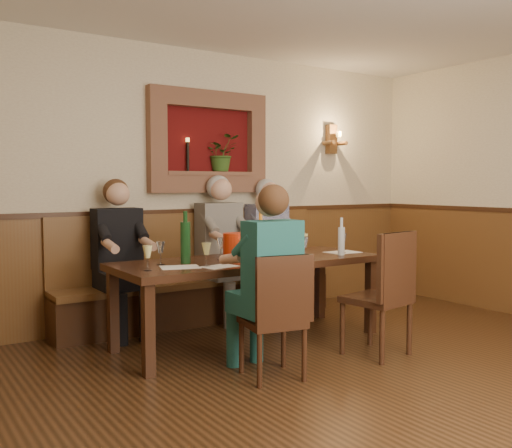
{
  "coord_description": "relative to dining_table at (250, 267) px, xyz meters",
  "views": [
    {
      "loc": [
        -2.72,
        -2.34,
        1.41
      ],
      "look_at": [
        0.1,
        1.9,
        1.05
      ],
      "focal_mm": 40.0,
      "sensor_mm": 36.0,
      "label": 1
    }
  ],
  "objects": [
    {
      "name": "wine_bottle_green_a",
      "position": [
        0.1,
        -0.03,
        0.25
      ],
      "size": [
        0.09,
        0.09,
        0.42
      ],
      "rotation": [
        0.0,
        0.0,
        0.23
      ],
      "color": "#19471E",
      "rests_on": "dining_table"
    },
    {
      "name": "wainscoting",
      "position": [
        0.0,
        -1.85,
        -0.09
      ],
      "size": [
        6.02,
        6.02,
        1.15
      ],
      "color": "brown",
      "rests_on": "ground"
    },
    {
      "name": "person_bench_left",
      "position": [
        -0.87,
        0.84,
        -0.07
      ],
      "size": [
        0.43,
        0.53,
        1.46
      ],
      "color": "black",
      "rests_on": "ground"
    },
    {
      "name": "chair_near_left",
      "position": [
        -0.37,
        -0.88,
        -0.41
      ],
      "size": [
        0.47,
        0.47,
        0.91
      ],
      "rotation": [
        0.0,
        0.0,
        -0.19
      ],
      "color": "#321B0F",
      "rests_on": "ground"
    },
    {
      "name": "wine_glass_6",
      "position": [
        0.42,
        -0.24,
        0.17
      ],
      "size": [
        0.08,
        0.08,
        0.19
      ],
      "primitive_type": null,
      "color": "white",
      "rests_on": "dining_table"
    },
    {
      "name": "wine_glass_5",
      "position": [
        0.95,
        -0.16,
        0.17
      ],
      "size": [
        0.08,
        0.08,
        0.19
      ],
      "primitive_type": null,
      "color": "white",
      "rests_on": "dining_table"
    },
    {
      "name": "tasting_sheet_b",
      "position": [
        0.03,
        -0.22,
        0.08
      ],
      "size": [
        0.33,
        0.27,
        0.0
      ],
      "primitive_type": "cube",
      "rotation": [
        0.0,
        0.0,
        -0.25
      ],
      "color": "white",
      "rests_on": "dining_table"
    },
    {
      "name": "person_bench_mid",
      "position": [
        0.22,
        0.84,
        -0.05
      ],
      "size": [
        0.45,
        0.55,
        1.5
      ],
      "color": "#534F4B",
      "rests_on": "ground"
    },
    {
      "name": "wine_glass_9",
      "position": [
        -0.24,
        0.09,
        0.17
      ],
      "size": [
        0.08,
        0.08,
        0.19
      ],
      "primitive_type": null,
      "color": "white",
      "rests_on": "dining_table"
    },
    {
      "name": "tasting_sheet_a",
      "position": [
        -0.75,
        -0.14,
        0.08
      ],
      "size": [
        0.35,
        0.3,
        0.0
      ],
      "primitive_type": "cube",
      "rotation": [
        0.0,
        0.0,
        -0.29
      ],
      "color": "white",
      "rests_on": "dining_table"
    },
    {
      "name": "chair_near_right",
      "position": [
        0.67,
        -0.9,
        -0.38
      ],
      "size": [
        0.52,
        0.52,
        1.03
      ],
      "rotation": [
        0.0,
        0.0,
        0.17
      ],
      "color": "#321B0F",
      "rests_on": "ground"
    },
    {
      "name": "bench",
      "position": [
        0.0,
        0.94,
        -0.35
      ],
      "size": [
        3.0,
        0.45,
        1.11
      ],
      "color": "#381E0F",
      "rests_on": "ground"
    },
    {
      "name": "wine_glass_3",
      "position": [
        -0.14,
        -0.34,
        0.17
      ],
      "size": [
        0.08,
        0.08,
        0.19
      ],
      "primitive_type": null,
      "color": "#FAF595",
      "rests_on": "dining_table"
    },
    {
      "name": "person_chair_front",
      "position": [
        -0.37,
        -0.78,
        -0.09
      ],
      "size": [
        0.41,
        0.51,
        1.41
      ],
      "color": "#174353",
      "rests_on": "ground"
    },
    {
      "name": "wine_glass_2",
      "position": [
        -0.13,
        -0.1,
        0.17
      ],
      "size": [
        0.08,
        0.08,
        0.19
      ],
      "primitive_type": null,
      "color": "#FAF595",
      "rests_on": "dining_table"
    },
    {
      "name": "wall_sconce",
      "position": [
        1.9,
        1.08,
        1.27
      ],
      "size": [
        0.25,
        0.2,
        0.35
      ],
      "color": "brown",
      "rests_on": "ground"
    },
    {
      "name": "wine_bottle_green_b",
      "position": [
        -0.61,
        0.05,
        0.26
      ],
      "size": [
        0.1,
        0.1,
        0.43
      ],
      "rotation": [
        0.0,
        0.0,
        -0.18
      ],
      "color": "#19471E",
      "rests_on": "dining_table"
    },
    {
      "name": "person_bench_right",
      "position": [
        0.83,
        0.84,
        -0.07
      ],
      "size": [
        0.44,
        0.54,
        1.47
      ],
      "color": "navy",
      "rests_on": "ground"
    },
    {
      "name": "room_shell",
      "position": [
        0.0,
        -1.85,
        1.21
      ],
      "size": [
        6.04,
        6.04,
        2.82
      ],
      "color": "beige",
      "rests_on": "ground"
    },
    {
      "name": "ground_plane",
      "position": [
        0.0,
        -1.85,
        -0.68
      ],
      "size": [
        6.0,
        6.0,
        0.0
      ],
      "primitive_type": "plane",
      "color": "black",
      "rests_on": "ground"
    },
    {
      "name": "tasting_sheet_c",
      "position": [
        1.0,
        -0.11,
        0.08
      ],
      "size": [
        0.32,
        0.23,
        0.0
      ],
      "primitive_type": "cube",
      "rotation": [
        0.0,
        0.0,
        -0.02
      ],
      "color": "white",
      "rests_on": "dining_table"
    },
    {
      "name": "spittoon_bucket",
      "position": [
        -0.15,
        0.01,
        0.19
      ],
      "size": [
        0.27,
        0.27,
        0.23
      ],
      "primitive_type": "cylinder",
      "rotation": [
        0.0,
        0.0,
        -0.39
      ],
      "color": "red",
      "rests_on": "dining_table"
    },
    {
      "name": "tasting_sheet_d",
      "position": [
        -0.47,
        -0.28,
        0.08
      ],
      "size": [
        0.31,
        0.24,
        0.0
      ],
      "primitive_type": "cube",
      "rotation": [
        0.0,
        0.0,
        0.18
      ],
      "color": "white",
      "rests_on": "dining_table"
    },
    {
      "name": "water_bottle",
      "position": [
        0.85,
        -0.26,
        0.21
      ],
      "size": [
        0.08,
        0.08,
        0.35
      ],
      "rotation": [
        0.0,
        0.0,
        0.24
      ],
      "color": "silver",
      "rests_on": "dining_table"
    },
    {
      "name": "wine_glass_4",
      "position": [
        0.15,
        0.06,
        0.17
      ],
      "size": [
        0.08,
        0.08,
        0.19
      ],
      "primitive_type": null,
      "color": "#FAF595",
      "rests_on": "dining_table"
    },
    {
      "name": "wine_glass_1",
      "position": [
        0.62,
        0.01,
        0.17
      ],
      "size": [
        0.08,
        0.08,
        0.19
      ],
      "primitive_type": null,
      "color": "#FAF595",
      "rests_on": "dining_table"
    },
    {
      "name": "wine_glass_8",
      "position": [
        -1.03,
        -0.15,
        0.17
      ],
      "size": [
        0.08,
        0.08,
        0.19
      ],
      "primitive_type": null,
      "color": "#FAF595",
      "rests_on": "dining_table"
    },
    {
      "name": "dining_table",
      "position": [
        0.0,
        0.0,
        0.0
      ],
      "size": [
        2.4,
        0.9,
        0.75
      ],
      "color": "#321B0F",
      "rests_on": "ground"
    },
    {
      "name": "wall_niche",
      "position": [
        0.24,
        1.09,
        1.13
      ],
      "size": [
        1.36,
        0.3,
        1.06
      ],
      "color": "#530B0C",
      "rests_on": "ground"
    },
    {
      "name": "wine_glass_0",
      "position": [
        -0.81,
        0.09,
        0.17
      ],
      "size": [
        0.08,
        0.08,
        0.19
      ],
      "primitive_type": null,
      "color": "white",
      "rests_on": "dining_table"
    },
    {
      "name": "wine_glass_7",
      "position": [
        -0.56,
        -0.22,
        0.17
      ],
      "size": [
        0.08,
        0.08,
        0.19
      ],
      "primitive_type": null,
      "color": "#FAF595",
      "rests_on": "dining_table"
    }
  ]
}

